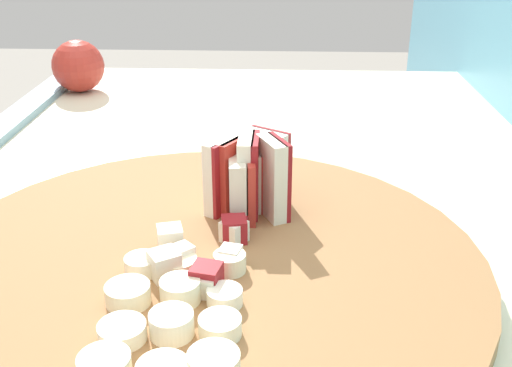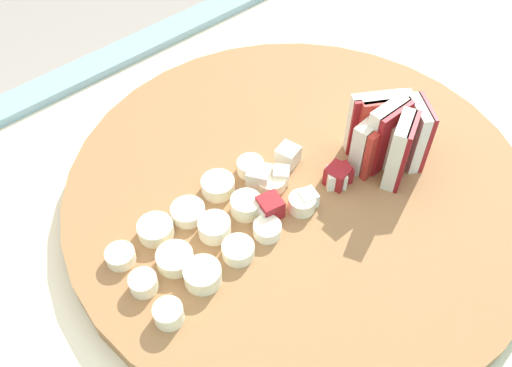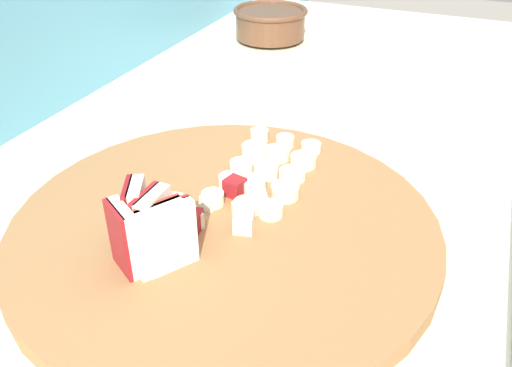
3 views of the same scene
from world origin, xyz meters
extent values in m
cylinder|color=olive|center=(-0.15, -0.02, 0.91)|extent=(0.42, 0.42, 0.02)
cube|color=maroon|center=(-0.22, -0.01, 0.95)|extent=(0.04, 0.03, 0.06)
cube|color=white|center=(-0.23, -0.01, 0.95)|extent=(0.04, 0.03, 0.06)
cube|color=#B22D23|center=(-0.23, 0.00, 0.95)|extent=(0.04, 0.03, 0.06)
cube|color=white|center=(-0.23, -0.01, 0.95)|extent=(0.05, 0.04, 0.06)
cube|color=maroon|center=(-0.22, 0.01, 0.95)|extent=(0.04, 0.01, 0.07)
cube|color=#EFE5CC|center=(-0.22, 0.01, 0.95)|extent=(0.04, 0.01, 0.07)
cube|color=#B22D23|center=(-0.21, 0.01, 0.94)|extent=(0.04, 0.01, 0.05)
cube|color=beige|center=(-0.21, 0.00, 0.94)|extent=(0.04, 0.02, 0.05)
cube|color=#A32323|center=(-0.23, 0.02, 0.94)|extent=(0.04, 0.01, 0.05)
cube|color=beige|center=(-0.23, 0.01, 0.94)|extent=(0.04, 0.02, 0.05)
cube|color=maroon|center=(-0.22, 0.03, 0.95)|extent=(0.04, 0.02, 0.07)
cube|color=beige|center=(-0.21, 0.03, 0.95)|extent=(0.04, 0.03, 0.07)
cube|color=maroon|center=(-0.25, 0.03, 0.95)|extent=(0.02, 0.03, 0.06)
cube|color=white|center=(-0.24, 0.02, 0.95)|extent=(0.03, 0.04, 0.06)
cube|color=beige|center=(-0.10, -0.01, 0.92)|extent=(0.02, 0.02, 0.01)
cube|color=white|center=(-0.13, 0.00, 0.92)|extent=(0.02, 0.02, 0.01)
cube|color=maroon|center=(-0.18, 0.00, 0.93)|extent=(0.02, 0.02, 0.02)
cube|color=white|center=(-0.13, -0.04, 0.92)|extent=(0.02, 0.02, 0.01)
cube|color=#EFE5CC|center=(-0.15, -0.05, 0.93)|extent=(0.02, 0.02, 0.02)
cube|color=maroon|center=(-0.10, -0.01, 0.93)|extent=(0.02, 0.02, 0.02)
cube|color=maroon|center=(-0.17, 0.00, 0.93)|extent=(0.02, 0.02, 0.02)
cube|color=beige|center=(-0.12, -0.04, 0.93)|extent=(0.03, 0.03, 0.02)
cube|color=#EFE5CC|center=(-0.17, 0.00, 0.93)|extent=(0.02, 0.02, 0.02)
cylinder|color=white|center=(-0.12, -0.06, 0.92)|extent=(0.02, 0.02, 0.01)
cylinder|color=beige|center=(-0.08, -0.06, 0.92)|extent=(0.03, 0.03, 0.01)
cylinder|color=white|center=(-0.05, -0.06, 0.92)|extent=(0.03, 0.03, 0.01)
cylinder|color=beige|center=(-0.02, -0.06, 0.92)|extent=(0.03, 0.03, 0.01)
cylinder|color=beige|center=(-0.12, -0.04, 0.92)|extent=(0.03, 0.03, 0.01)
cylinder|color=beige|center=(-0.09, -0.03, 0.93)|extent=(0.03, 0.03, 0.02)
cylinder|color=white|center=(-0.05, -0.03, 0.93)|extent=(0.03, 0.03, 0.02)
cylinder|color=beige|center=(-0.13, 0.00, 0.92)|extent=(0.02, 0.02, 0.01)
cylinder|color=white|center=(-0.09, 0.00, 0.92)|extent=(0.02, 0.02, 0.01)
cylinder|color=#F4EAC6|center=(-0.05, 0.00, 0.92)|extent=(0.03, 0.03, 0.01)
cylinder|color=beige|center=(-0.02, 0.00, 0.93)|extent=(0.03, 0.03, 0.01)
sphere|color=#B22D23|center=(-0.64, -0.27, 0.94)|extent=(0.08, 0.08, 0.08)
camera|label=1|loc=(0.25, 0.03, 1.16)|focal=43.29mm
camera|label=2|loc=(0.10, 0.20, 1.30)|focal=39.10mm
camera|label=3|loc=(-0.53, -0.22, 1.23)|focal=37.57mm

